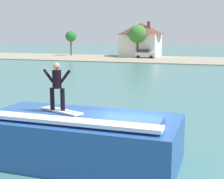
{
  "coord_description": "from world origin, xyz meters",
  "views": [
    {
      "loc": [
        2.92,
        -10.88,
        4.63
      ],
      "look_at": [
        -1.78,
        3.11,
        2.1
      ],
      "focal_mm": 51.48,
      "sensor_mm": 36.0,
      "label": 1
    }
  ],
  "objects": [
    {
      "name": "house_with_chimney",
      "position": [
        -12.99,
        55.47,
        3.94
      ],
      "size": [
        9.9,
        9.9,
        7.24
      ],
      "color": "silver",
      "rests_on": "ground_plane"
    },
    {
      "name": "shoreline_bank",
      "position": [
        0.0,
        48.85,
        0.07
      ],
      "size": [
        120.0,
        17.38,
        0.14
      ],
      "color": "gray",
      "rests_on": "ground_plane"
    },
    {
      "name": "car_near_shore",
      "position": [
        -10.89,
        50.65,
        0.94
      ],
      "size": [
        3.92,
        2.12,
        1.86
      ],
      "color": "silver",
      "rests_on": "ground_plane"
    },
    {
      "name": "tree_tall_bare",
      "position": [
        -27.95,
        53.02,
        4.18
      ],
      "size": [
        2.37,
        2.37,
        5.44
      ],
      "color": "brown",
      "rests_on": "ground_plane"
    },
    {
      "name": "surfboard",
      "position": [
        -2.39,
        -0.8,
        1.92
      ],
      "size": [
        1.85,
        1.02,
        0.06
      ],
      "color": "white",
      "rests_on": "wave_crest"
    },
    {
      "name": "wave_crest",
      "position": [
        -1.78,
        -0.58,
        0.89
      ],
      "size": [
        7.14,
        3.47,
        1.89
      ],
      "color": "#27529A",
      "rests_on": "ground_plane"
    },
    {
      "name": "ground_plane",
      "position": [
        0.0,
        0.0,
        0.0
      ],
      "size": [
        260.0,
        260.0,
        0.0
      ],
      "primitive_type": "plane",
      "color": "#417372"
    },
    {
      "name": "tree_short_bushy",
      "position": [
        -12.7,
        51.37,
        4.72
      ],
      "size": [
        3.54,
        3.54,
        6.53
      ],
      "color": "brown",
      "rests_on": "ground_plane"
    },
    {
      "name": "surfer",
      "position": [
        -2.51,
        -0.84,
        2.91
      ],
      "size": [
        1.08,
        0.32,
        1.71
      ],
      "color": "black",
      "rests_on": "surfboard"
    }
  ]
}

